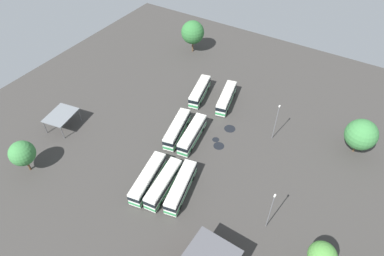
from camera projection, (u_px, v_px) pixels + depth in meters
ground_plane at (192, 139)px, 76.57m from camera, size 108.68×108.68×0.00m
bus_row0_slot0 at (181, 187)px, 64.54m from camera, size 11.84×4.86×3.48m
bus_row0_slot1 at (164, 183)px, 65.10m from camera, size 11.68×3.93×3.48m
bus_row0_slot2 at (148, 178)px, 66.04m from camera, size 12.17×4.61×3.48m
bus_row1_slot1 at (192, 134)px, 75.01m from camera, size 11.66×4.24×3.48m
bus_row1_slot2 at (177, 129)px, 76.26m from camera, size 11.69×4.95×3.48m
bus_row2_slot0 at (226, 98)px, 84.48m from camera, size 11.58×4.90×3.48m
bus_row2_slot2 at (200, 91)px, 86.50m from camera, size 11.20×4.83×3.48m
maintenance_shelter at (61, 115)px, 77.09m from camera, size 8.05×6.63×3.75m
lamp_post_near_entrance at (271, 210)px, 56.83m from camera, size 0.56×0.28×9.63m
lamp_post_mid_lot at (276, 121)px, 73.09m from camera, size 0.56×0.28×9.67m
tree_west_edge at (361, 135)px, 70.23m from camera, size 6.74×6.74×8.53m
tree_northwest at (22, 153)px, 66.56m from camera, size 5.20×5.20×7.63m
tree_northeast at (322, 256)px, 50.90m from camera, size 4.46×4.46×7.62m
tree_east_edge at (193, 32)px, 99.95m from camera, size 6.95×6.95×9.92m
puddle_near_shelter at (219, 146)px, 74.91m from camera, size 2.45×2.45×0.01m
puddle_centre_drain at (230, 129)px, 78.95m from camera, size 2.68×2.68×0.01m
puddle_between_rows at (216, 140)px, 76.33m from camera, size 1.63×1.63×0.01m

